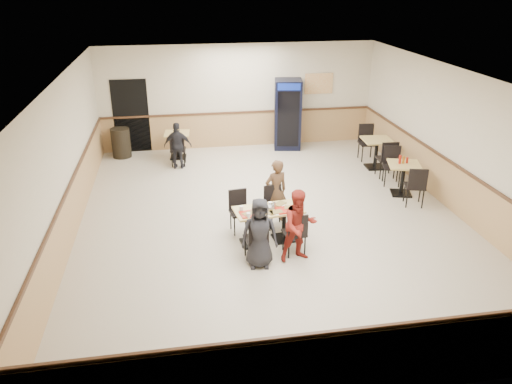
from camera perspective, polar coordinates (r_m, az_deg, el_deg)
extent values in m
plane|color=beige|center=(10.63, 1.74, -3.03)|extent=(10.00, 10.00, 0.00)
plane|color=silver|center=(9.66, 1.96, 13.08)|extent=(10.00, 10.00, 0.00)
plane|color=beige|center=(14.80, -2.03, 10.86)|extent=(8.00, 0.00, 8.00)
plane|color=beige|center=(5.73, 11.89, -11.72)|extent=(8.00, 0.00, 8.00)
plane|color=beige|center=(10.09, -21.08, 3.10)|extent=(0.00, 10.00, 10.00)
plane|color=beige|center=(11.50, 21.88, 5.39)|extent=(0.00, 10.00, 10.00)
cube|color=tan|center=(15.04, -1.96, 7.13)|extent=(7.98, 0.03, 1.00)
cube|color=tan|center=(11.81, 21.09, 0.79)|extent=(0.03, 9.98, 1.00)
cube|color=#472B19|center=(14.88, -1.98, 9.07)|extent=(7.98, 0.04, 0.06)
cube|color=black|center=(14.81, -14.09, 8.39)|extent=(1.00, 0.02, 2.10)
cube|color=orange|center=(15.20, 7.19, 12.19)|extent=(0.85, 0.02, 0.60)
cube|color=black|center=(9.66, -0.43, -5.81)|extent=(0.46, 0.46, 0.04)
cylinder|color=black|center=(9.51, -0.44, -4.07)|extent=(0.08, 0.08, 0.63)
cube|color=#D7BA69|center=(9.36, -0.45, -2.32)|extent=(0.72, 0.72, 0.04)
cube|color=black|center=(9.84, 3.19, -5.27)|extent=(0.46, 0.46, 0.04)
cylinder|color=black|center=(9.68, 3.23, -3.56)|extent=(0.08, 0.08, 0.63)
cube|color=#D7BA69|center=(9.54, 3.28, -1.84)|extent=(0.72, 0.72, 0.04)
imported|color=black|center=(8.68, 0.40, -4.72)|extent=(0.68, 0.48, 1.29)
imported|color=maroon|center=(8.88, 4.96, -3.87)|extent=(0.74, 0.62, 1.36)
imported|color=#4F3622|center=(10.24, 2.30, 0.08)|extent=(0.57, 0.45, 1.36)
imported|color=black|center=(13.34, -8.92, 5.24)|extent=(0.77, 0.42, 1.25)
cube|color=#B31B0B|center=(9.24, -0.53, -2.49)|extent=(0.45, 0.35, 0.02)
cube|color=#B31B0B|center=(9.41, 3.56, -2.03)|extent=(0.45, 0.35, 0.02)
cylinder|color=white|center=(9.30, 2.32, -2.35)|extent=(0.21, 0.21, 0.01)
cube|color=#AE7A43|center=(9.30, 2.32, -2.29)|extent=(0.27, 0.20, 0.02)
cylinder|color=white|center=(9.63, 2.75, -1.41)|extent=(0.21, 0.21, 0.01)
cube|color=#AE7A43|center=(9.63, 2.75, -1.35)|extent=(0.28, 0.28, 0.02)
cylinder|color=white|center=(9.48, 3.99, -1.87)|extent=(0.21, 0.21, 0.01)
cube|color=#AE7A43|center=(9.48, 3.99, -1.81)|extent=(0.28, 0.22, 0.02)
cylinder|color=white|center=(9.23, -0.81, -2.55)|extent=(0.21, 0.21, 0.01)
cube|color=#AE7A43|center=(9.23, -0.81, -2.49)|extent=(0.28, 0.25, 0.02)
cylinder|color=white|center=(9.27, 1.21, -2.45)|extent=(0.21, 0.21, 0.01)
cube|color=#AE7A43|center=(9.26, 1.21, -2.38)|extent=(0.26, 0.19, 0.02)
cylinder|color=white|center=(9.40, 0.01, -1.78)|extent=(0.07, 0.07, 0.09)
cylinder|color=white|center=(9.37, -1.69, -1.87)|extent=(0.07, 0.07, 0.09)
cylinder|color=white|center=(9.12, 0.28, -2.60)|extent=(0.07, 0.07, 0.09)
cylinder|color=white|center=(9.10, -0.88, -2.67)|extent=(0.07, 0.07, 0.09)
cylinder|color=#A2A9B5|center=(9.46, 1.62, -1.50)|extent=(0.07, 0.07, 0.12)
cylinder|color=#A2A9B5|center=(9.44, 2.08, -1.56)|extent=(0.07, 0.07, 0.12)
ellipsoid|color=silver|center=(9.41, 1.58, -1.75)|extent=(0.14, 0.14, 0.10)
cube|color=black|center=(12.27, 16.21, -0.13)|extent=(0.56, 0.56, 0.04)
cylinder|color=black|center=(12.13, 16.41, 1.44)|extent=(0.09, 0.09, 0.69)
cube|color=#D7BA69|center=(12.01, 16.60, 3.00)|extent=(0.87, 0.87, 0.04)
cube|color=black|center=(13.78, 13.41, 2.82)|extent=(0.51, 0.51, 0.04)
cylinder|color=black|center=(13.65, 13.56, 4.31)|extent=(0.10, 0.10, 0.72)
cube|color=#D7BA69|center=(13.54, 13.70, 5.79)|extent=(0.79, 0.79, 0.04)
cylinder|color=#A8190C|center=(11.97, 16.13, 3.60)|extent=(0.06, 0.06, 0.20)
cylinder|color=#AD6E17|center=(12.01, 16.51, 3.55)|extent=(0.06, 0.06, 0.17)
cylinder|color=#A8190C|center=(12.06, 16.89, 3.51)|extent=(0.05, 0.05, 0.14)
cube|color=black|center=(14.32, -8.85, 3.98)|extent=(0.48, 0.48, 0.04)
cylinder|color=black|center=(14.21, -8.94, 5.30)|extent=(0.09, 0.09, 0.66)
cube|color=#D7BA69|center=(14.10, -9.03, 6.62)|extent=(0.74, 0.74, 0.04)
cube|color=black|center=(14.78, 3.63, 8.86)|extent=(0.88, 0.87, 2.02)
cube|color=black|center=(14.42, 3.71, 8.27)|extent=(0.61, 0.13, 1.60)
cube|color=navy|center=(14.19, 3.81, 11.90)|extent=(0.63, 0.13, 0.19)
cylinder|color=black|center=(14.60, -15.17, 5.45)|extent=(0.52, 0.52, 0.83)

